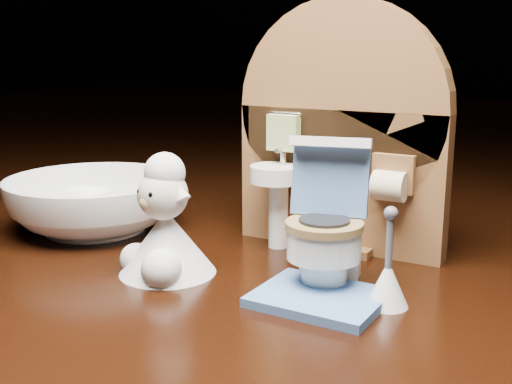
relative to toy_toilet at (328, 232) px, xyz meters
The scene contains 6 objects.
backdrop_panel 0.07m from the toy_toilet, 107.63° to the left, with size 0.13×0.05×0.15m.
toy_toilet is the anchor object (origin of this frame).
bath_mat 0.04m from the toy_toilet, 74.01° to the right, with size 0.06×0.05×0.00m, color #4B71A8.
toilet_brush 0.04m from the toy_toilet, 18.43° to the right, with size 0.02×0.02×0.05m.
plush_lamb 0.09m from the toy_toilet, 161.29° to the right, with size 0.05×0.05×0.07m.
ceramic_bowl 0.18m from the toy_toilet, behind, with size 0.12×0.12×0.04m, color white.
Camera 1 is at (0.14, -0.29, 0.12)m, focal length 45.00 mm.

